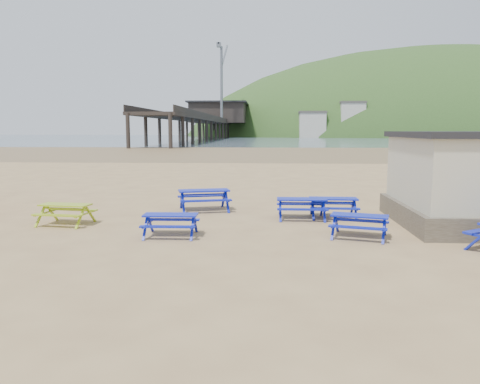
{
  "coord_description": "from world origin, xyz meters",
  "views": [
    {
      "loc": [
        2.28,
        -15.02,
        3.21
      ],
      "look_at": [
        1.34,
        1.5,
        1.0
      ],
      "focal_mm": 35.0,
      "sensor_mm": 36.0,
      "label": 1
    }
  ],
  "objects": [
    {
      "name": "sea",
      "position": [
        0.0,
        170.0,
        0.01
      ],
      "size": [
        400.0,
        400.0,
        0.0
      ],
      "primitive_type": "plane",
      "color": "#495B68",
      "rests_on": "ground"
    },
    {
      "name": "picnic_table_blue_d",
      "position": [
        -0.61,
        -1.27,
        0.34
      ],
      "size": [
        1.64,
        1.33,
        0.68
      ],
      "rotation": [
        0.0,
        0.0,
        0.02
      ],
      "color": "#0B10A4",
      "rests_on": "ground"
    },
    {
      "name": "headland_town",
      "position": [
        90.0,
        229.68,
        -9.91
      ],
      "size": [
        264.0,
        144.0,
        108.0
      ],
      "color": "#2D4C1E",
      "rests_on": "ground"
    },
    {
      "name": "picnic_table_blue_b",
      "position": [
        4.73,
        2.08,
        0.37
      ],
      "size": [
        1.77,
        1.44,
        0.73
      ],
      "rotation": [
        0.0,
        0.0,
        -0.03
      ],
      "color": "#0B10A4",
      "rests_on": "ground"
    },
    {
      "name": "pier",
      "position": [
        -17.99,
        178.23,
        5.46
      ],
      "size": [
        24.0,
        220.0,
        39.29
      ],
      "color": "black",
      "rests_on": "ground"
    },
    {
      "name": "picnic_table_yellow",
      "position": [
        -4.54,
        0.26,
        0.35
      ],
      "size": [
        1.84,
        1.56,
        0.71
      ],
      "rotation": [
        0.0,
        0.0,
        -0.12
      ],
      "color": "#9EC812",
      "rests_on": "ground"
    },
    {
      "name": "ground",
      "position": [
        0.0,
        0.0,
        0.0
      ],
      "size": [
        400.0,
        400.0,
        0.0
      ],
      "primitive_type": "plane",
      "color": "tan",
      "rests_on": "ground"
    },
    {
      "name": "picnic_table_blue_a",
      "position": [
        -0.21,
        3.3,
        0.42
      ],
      "size": [
        2.34,
        2.06,
        0.84
      ],
      "rotation": [
        0.0,
        0.0,
        0.26
      ],
      "color": "#0B10A4",
      "rests_on": "ground"
    },
    {
      "name": "wet_sand",
      "position": [
        0.0,
        55.0,
        0.0
      ],
      "size": [
        400.0,
        400.0,
        0.0
      ],
      "primitive_type": "plane",
      "color": "olive",
      "rests_on": "ground"
    },
    {
      "name": "picnic_table_blue_c",
      "position": [
        3.55,
        1.76,
        0.37
      ],
      "size": [
        1.8,
        1.45,
        0.75
      ],
      "rotation": [
        0.0,
        0.0,
        -0.01
      ],
      "color": "#0B10A4",
      "rests_on": "ground"
    },
    {
      "name": "picnic_table_blue_e",
      "position": [
        5.06,
        -1.14,
        0.35
      ],
      "size": [
        1.96,
        1.74,
        0.69
      ],
      "rotation": [
        0.0,
        0.0,
        -0.28
      ],
      "color": "#0B10A4",
      "rests_on": "ground"
    }
  ]
}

